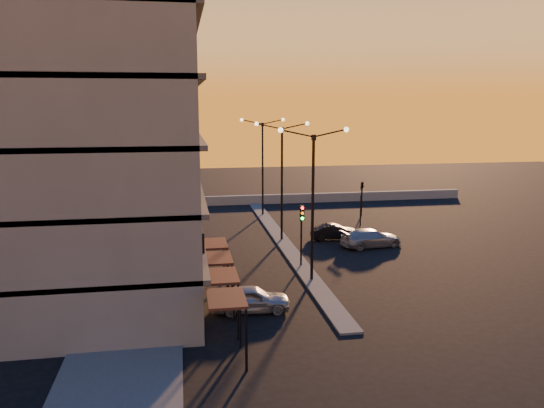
{
  "coord_description": "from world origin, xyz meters",
  "views": [
    {
      "loc": [
        -7.79,
        -30.7,
        10.88
      ],
      "look_at": [
        -1.35,
        6.77,
        3.66
      ],
      "focal_mm": 35.0,
      "sensor_mm": 36.0,
      "label": 1
    }
  ],
  "objects_px": {
    "car_hatchback": "(251,299)",
    "car_sedan": "(335,232)",
    "car_wagon": "(371,238)",
    "traffic_light_main": "(302,225)",
    "streetlamp_mid": "(282,172)"
  },
  "relations": [
    {
      "from": "car_hatchback",
      "to": "car_sedan",
      "type": "bearing_deg",
      "value": -28.01
    },
    {
      "from": "car_wagon",
      "to": "traffic_light_main",
      "type": "bearing_deg",
      "value": 114.6
    },
    {
      "from": "car_hatchback",
      "to": "car_wagon",
      "type": "distance_m",
      "value": 15.62
    },
    {
      "from": "car_wagon",
      "to": "car_hatchback",
      "type": "bearing_deg",
      "value": 128.09
    },
    {
      "from": "streetlamp_mid",
      "to": "car_wagon",
      "type": "relative_size",
      "value": 1.97
    },
    {
      "from": "traffic_light_main",
      "to": "car_hatchback",
      "type": "xyz_separation_m",
      "value": [
        -4.36,
        -7.13,
        -2.19
      ]
    },
    {
      "from": "streetlamp_mid",
      "to": "traffic_light_main",
      "type": "height_order",
      "value": "streetlamp_mid"
    },
    {
      "from": "streetlamp_mid",
      "to": "car_wagon",
      "type": "distance_m",
      "value": 8.63
    },
    {
      "from": "streetlamp_mid",
      "to": "traffic_light_main",
      "type": "distance_m",
      "value": 7.62
    },
    {
      "from": "car_hatchback",
      "to": "car_sedan",
      "type": "xyz_separation_m",
      "value": [
        8.66,
        13.8,
        -0.06
      ]
    },
    {
      "from": "streetlamp_mid",
      "to": "car_hatchback",
      "type": "height_order",
      "value": "streetlamp_mid"
    },
    {
      "from": "traffic_light_main",
      "to": "car_wagon",
      "type": "bearing_deg",
      "value": 32.69
    },
    {
      "from": "car_sedan",
      "to": "car_wagon",
      "type": "distance_m",
      "value": 3.32
    },
    {
      "from": "streetlamp_mid",
      "to": "traffic_light_main",
      "type": "xyz_separation_m",
      "value": [
        0.0,
        -7.13,
        -2.7
      ]
    },
    {
      "from": "traffic_light_main",
      "to": "car_sedan",
      "type": "relative_size",
      "value": 1.1
    }
  ]
}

